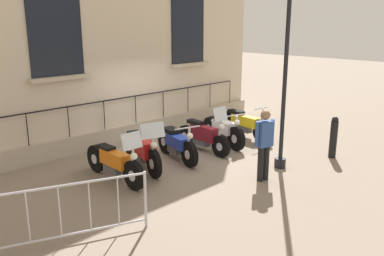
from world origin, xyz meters
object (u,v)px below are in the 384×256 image
(motorcycle_orange, at_px, (115,162))
(lamppost, at_px, (288,27))
(motorcycle_white, at_px, (223,130))
(pedestrian_standing, at_px, (264,141))
(crowd_barrier, at_px, (75,210))
(motorcycle_maroon, at_px, (203,136))
(motorcycle_blue, at_px, (177,144))
(motorcycle_yellow, at_px, (244,124))
(bollard, at_px, (334,137))
(motorcycle_red, at_px, (142,150))

(motorcycle_orange, height_order, lamppost, lamppost)
(motorcycle_white, bearing_deg, pedestrian_standing, -30.82)
(motorcycle_white, height_order, crowd_barrier, crowd_barrier)
(motorcycle_maroon, height_order, crowd_barrier, motorcycle_maroon)
(motorcycle_blue, relative_size, motorcycle_maroon, 0.95)
(motorcycle_orange, relative_size, pedestrian_standing, 1.33)
(motorcycle_orange, bearing_deg, motorcycle_yellow, 91.09)
(motorcycle_maroon, relative_size, bollard, 1.81)
(motorcycle_yellow, bearing_deg, motorcycle_orange, -88.91)
(lamppost, bearing_deg, crowd_barrier, -94.52)
(crowd_barrier, xyz_separation_m, pedestrian_standing, (0.62, 4.38, 0.36))
(motorcycle_orange, xyz_separation_m, pedestrian_standing, (2.38, 2.39, 0.49))
(motorcycle_blue, bearing_deg, lamppost, 32.44)
(motorcycle_orange, relative_size, motorcycle_blue, 1.14)
(motorcycle_maroon, height_order, lamppost, lamppost)
(motorcycle_red, xyz_separation_m, lamppost, (2.40, 2.45, 2.94))
(lamppost, xyz_separation_m, crowd_barrier, (-0.43, -5.39, -2.85))
(motorcycle_yellow, xyz_separation_m, crowd_barrier, (1.86, -6.87, 0.13))
(motorcycle_orange, relative_size, motorcycle_white, 1.10)
(motorcycle_white, bearing_deg, bollard, 22.43)
(motorcycle_red, bearing_deg, bollard, 53.99)
(motorcycle_red, relative_size, bollard, 1.90)
(motorcycle_orange, xyz_separation_m, motorcycle_blue, (-0.04, 1.98, -0.02))
(motorcycle_orange, relative_size, motorcycle_yellow, 0.98)
(motorcycle_blue, bearing_deg, pedestrian_standing, 9.68)
(lamppost, distance_m, crowd_barrier, 6.11)
(motorcycle_maroon, bearing_deg, pedestrian_standing, -13.65)
(motorcycle_white, bearing_deg, motorcycle_maroon, -87.56)
(bollard, xyz_separation_m, pedestrian_standing, (-0.37, -2.64, 0.36))
(motorcycle_yellow, height_order, pedestrian_standing, pedestrian_standing)
(motorcycle_orange, xyz_separation_m, motorcycle_yellow, (-0.09, 4.88, -0.00))
(crowd_barrier, distance_m, bollard, 7.09)
(motorcycle_orange, relative_size, crowd_barrier, 0.97)
(motorcycle_yellow, relative_size, lamppost, 0.45)
(motorcycle_white, xyz_separation_m, crowd_barrier, (1.85, -5.85, 0.13))
(pedestrian_standing, bearing_deg, motorcycle_maroon, 166.35)
(motorcycle_blue, relative_size, bollard, 1.71)
(motorcycle_orange, distance_m, motorcycle_white, 3.86)
(crowd_barrier, bearing_deg, motorcycle_orange, 131.63)
(motorcycle_orange, height_order, motorcycle_maroon, motorcycle_maroon)
(motorcycle_red, bearing_deg, motorcycle_maroon, 85.34)
(motorcycle_blue, xyz_separation_m, motorcycle_white, (-0.04, 1.88, 0.01))
(crowd_barrier, bearing_deg, motorcycle_yellow, 105.15)
(motorcycle_red, relative_size, motorcycle_yellow, 0.95)
(motorcycle_orange, xyz_separation_m, motorcycle_red, (-0.21, 0.96, 0.04))
(motorcycle_maroon, xyz_separation_m, motorcycle_yellow, (-0.05, 1.90, -0.01))
(motorcycle_yellow, distance_m, pedestrian_standing, 3.54)
(motorcycle_orange, relative_size, lamppost, 0.44)
(motorcycle_orange, height_order, bollard, motorcycle_orange)
(motorcycle_red, relative_size, motorcycle_blue, 1.11)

